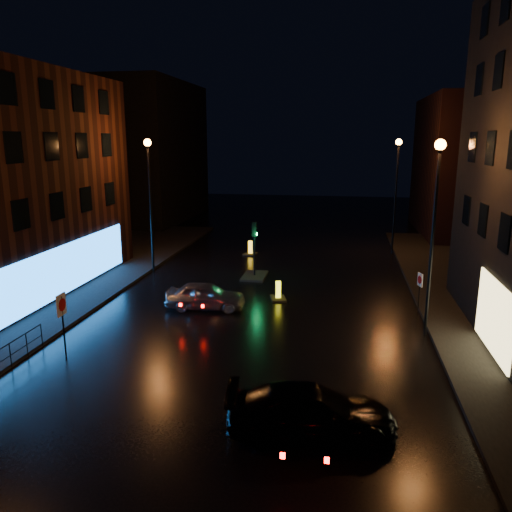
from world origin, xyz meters
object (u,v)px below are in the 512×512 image
Objects in this scene: bollard_far at (250,252)px; dark_sedan at (311,411)px; traffic_signal at (254,269)px; road_sign_left at (62,310)px; road_sign_right at (420,283)px; silver_hatchback at (206,296)px; bollard_near at (278,295)px.

dark_sedan is at bearing -60.63° from bollard_far.
bollard_far is (-1.36, 5.97, -0.28)m from traffic_signal.
road_sign_left is (-5.30, -12.77, 1.44)m from traffic_signal.
traffic_signal is 10.46m from road_sign_right.
road_sign_left reaches higher than silver_hatchback.
bollard_near is 0.64× the size of road_sign_right.
bollard_far is at bearing 93.79° from bollard_near.
dark_sedan is at bearing -74.45° from traffic_signal.
dark_sedan is 12.50m from bollard_near.
silver_hatchback is 7.69m from road_sign_left.
traffic_signal is 0.87× the size of silver_hatchback.
traffic_signal is at bearing 101.22° from bollard_near.
road_sign_right is (14.39, 7.71, -0.43)m from road_sign_left.
traffic_signal is 6.13m from bollard_far.
traffic_signal is at bearing -62.60° from bollard_far.
bollard_far is at bearing -64.93° from road_sign_right.
silver_hatchback is at bearing -163.19° from bollard_near.
bollard_far is (0.04, 12.23, -0.45)m from silver_hatchback.
dark_sedan is 3.78× the size of bollard_near.
traffic_signal is 1.71× the size of road_sign_right.
road_sign_right is (7.07, -0.89, 1.29)m from bollard_near.
road_sign_right is (4.54, 11.33, 0.80)m from dark_sedan.
traffic_signal is 0.70× the size of dark_sedan.
bollard_near is 7.25m from road_sign_right.
traffic_signal is at bearing -16.98° from silver_hatchback.
road_sign_right reaches higher than bollard_near.
dark_sedan is 1.90× the size of road_sign_left.
bollard_far is (-5.92, 22.35, -0.49)m from dark_sedan.
bollard_near is at bearing 47.53° from road_sign_left.
road_sign_right is at bearing -29.07° from traffic_signal.
road_sign_right reaches higher than bollard_far.
dark_sedan is at bearing 49.74° from road_sign_right.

